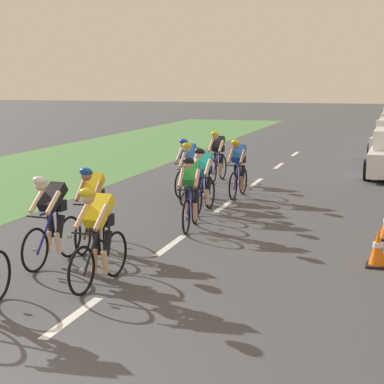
{
  "coord_description": "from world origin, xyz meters",
  "views": [
    {
      "loc": [
        3.9,
        -4.72,
        3.07
      ],
      "look_at": [
        0.54,
        6.43,
        1.1
      ],
      "focal_mm": 63.2,
      "sensor_mm": 36.0,
      "label": 1
    }
  ],
  "objects_px": {
    "cyclist_seventh": "(188,166)",
    "traffic_cone_near": "(378,248)",
    "cyclist_fifth": "(191,192)",
    "cyclist_tenth": "(238,167)",
    "cyclist_ninth": "(218,156)",
    "cyclist_second": "(98,235)",
    "cyclist_fourth": "(93,206)",
    "cyclist_sixth": "(203,179)",
    "cyclist_eighth": "(191,172)",
    "cyclist_third": "(51,218)"
  },
  "relations": [
    {
      "from": "cyclist_third",
      "to": "traffic_cone_near",
      "type": "xyz_separation_m",
      "value": [
        5.18,
        1.43,
        -0.48
      ]
    },
    {
      "from": "cyclist_second",
      "to": "cyclist_eighth",
      "type": "height_order",
      "value": "same"
    },
    {
      "from": "cyclist_second",
      "to": "cyclist_seventh",
      "type": "bearing_deg",
      "value": 97.63
    },
    {
      "from": "cyclist_sixth",
      "to": "cyclist_tenth",
      "type": "height_order",
      "value": "same"
    },
    {
      "from": "cyclist_third",
      "to": "traffic_cone_near",
      "type": "height_order",
      "value": "cyclist_third"
    },
    {
      "from": "cyclist_second",
      "to": "cyclist_seventh",
      "type": "distance_m",
      "value": 8.0
    },
    {
      "from": "traffic_cone_near",
      "to": "cyclist_eighth",
      "type": "bearing_deg",
      "value": 134.91
    },
    {
      "from": "cyclist_second",
      "to": "cyclist_fifth",
      "type": "relative_size",
      "value": 1.0
    },
    {
      "from": "cyclist_sixth",
      "to": "traffic_cone_near",
      "type": "distance_m",
      "value": 5.32
    },
    {
      "from": "cyclist_seventh",
      "to": "cyclist_fifth",
      "type": "bearing_deg",
      "value": -71.93
    },
    {
      "from": "cyclist_second",
      "to": "cyclist_fourth",
      "type": "distance_m",
      "value": 2.27
    },
    {
      "from": "cyclist_sixth",
      "to": "cyclist_tenth",
      "type": "distance_m",
      "value": 2.26
    },
    {
      "from": "cyclist_seventh",
      "to": "cyclist_tenth",
      "type": "bearing_deg",
      "value": 4.3
    },
    {
      "from": "cyclist_ninth",
      "to": "traffic_cone_near",
      "type": "distance_m",
      "value": 9.54
    },
    {
      "from": "cyclist_ninth",
      "to": "cyclist_tenth",
      "type": "relative_size",
      "value": 1.0
    },
    {
      "from": "cyclist_third",
      "to": "cyclist_ninth",
      "type": "xyz_separation_m",
      "value": [
        0.32,
        9.62,
        0.0
      ]
    },
    {
      "from": "cyclist_sixth",
      "to": "cyclist_seventh",
      "type": "xyz_separation_m",
      "value": [
        -1.04,
        2.14,
        0.0
      ]
    },
    {
      "from": "cyclist_fifth",
      "to": "cyclist_eighth",
      "type": "distance_m",
      "value": 2.98
    },
    {
      "from": "cyclist_fifth",
      "to": "cyclist_sixth",
      "type": "bearing_deg",
      "value": 97.4
    },
    {
      "from": "cyclist_seventh",
      "to": "cyclist_second",
      "type": "bearing_deg",
      "value": -82.37
    },
    {
      "from": "cyclist_second",
      "to": "traffic_cone_near",
      "type": "xyz_separation_m",
      "value": [
        3.95,
        2.28,
        -0.48
      ]
    },
    {
      "from": "cyclist_fifth",
      "to": "cyclist_seventh",
      "type": "xyz_separation_m",
      "value": [
        -1.26,
        3.87,
        0.0
      ]
    },
    {
      "from": "cyclist_fifth",
      "to": "cyclist_seventh",
      "type": "relative_size",
      "value": 1.0
    },
    {
      "from": "cyclist_sixth",
      "to": "cyclist_seventh",
      "type": "distance_m",
      "value": 2.38
    },
    {
      "from": "cyclist_ninth",
      "to": "cyclist_tenth",
      "type": "bearing_deg",
      "value": -64.06
    },
    {
      "from": "cyclist_fifth",
      "to": "cyclist_tenth",
      "type": "distance_m",
      "value": 3.97
    },
    {
      "from": "cyclist_third",
      "to": "cyclist_eighth",
      "type": "bearing_deg",
      "value": 84.71
    },
    {
      "from": "cyclist_second",
      "to": "cyclist_third",
      "type": "height_order",
      "value": "same"
    },
    {
      "from": "cyclist_eighth",
      "to": "traffic_cone_near",
      "type": "relative_size",
      "value": 2.69
    },
    {
      "from": "cyclist_fifth",
      "to": "traffic_cone_near",
      "type": "xyz_separation_m",
      "value": [
        3.75,
        -1.77,
        -0.48
      ]
    },
    {
      "from": "cyclist_second",
      "to": "cyclist_fourth",
      "type": "height_order",
      "value": "same"
    },
    {
      "from": "cyclist_second",
      "to": "cyclist_ninth",
      "type": "relative_size",
      "value": 1.0
    },
    {
      "from": "cyclist_second",
      "to": "cyclist_ninth",
      "type": "xyz_separation_m",
      "value": [
        -0.91,
        10.47,
        0.0
      ]
    },
    {
      "from": "cyclist_sixth",
      "to": "cyclist_eighth",
      "type": "height_order",
      "value": "same"
    },
    {
      "from": "cyclist_fifth",
      "to": "cyclist_sixth",
      "type": "height_order",
      "value": "same"
    },
    {
      "from": "cyclist_seventh",
      "to": "traffic_cone_near",
      "type": "xyz_separation_m",
      "value": [
        5.01,
        -5.65,
        -0.48
      ]
    },
    {
      "from": "cyclist_sixth",
      "to": "cyclist_third",
      "type": "bearing_deg",
      "value": -103.67
    },
    {
      "from": "cyclist_eighth",
      "to": "cyclist_ninth",
      "type": "height_order",
      "value": "same"
    },
    {
      "from": "cyclist_fifth",
      "to": "cyclist_eighth",
      "type": "relative_size",
      "value": 1.0
    },
    {
      "from": "cyclist_third",
      "to": "traffic_cone_near",
      "type": "distance_m",
      "value": 5.39
    },
    {
      "from": "cyclist_third",
      "to": "cyclist_eighth",
      "type": "relative_size",
      "value": 1.0
    },
    {
      "from": "cyclist_second",
      "to": "cyclist_seventh",
      "type": "height_order",
      "value": "same"
    },
    {
      "from": "cyclist_fourth",
      "to": "cyclist_ninth",
      "type": "relative_size",
      "value": 1.0
    },
    {
      "from": "cyclist_third",
      "to": "cyclist_seventh",
      "type": "distance_m",
      "value": 7.08
    },
    {
      "from": "cyclist_fifth",
      "to": "cyclist_eighth",
      "type": "xyz_separation_m",
      "value": [
        -0.86,
        2.86,
        0.0
      ]
    },
    {
      "from": "cyclist_eighth",
      "to": "cyclist_second",
      "type": "bearing_deg",
      "value": -84.52
    },
    {
      "from": "cyclist_fourth",
      "to": "cyclist_tenth",
      "type": "bearing_deg",
      "value": 77.64
    },
    {
      "from": "cyclist_seventh",
      "to": "traffic_cone_near",
      "type": "relative_size",
      "value": 2.69
    },
    {
      "from": "cyclist_fourth",
      "to": "cyclist_seventh",
      "type": "height_order",
      "value": "same"
    },
    {
      "from": "traffic_cone_near",
      "to": "cyclist_second",
      "type": "bearing_deg",
      "value": -150.05
    }
  ]
}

